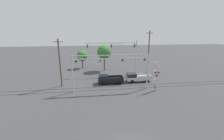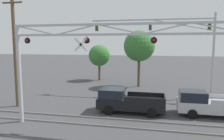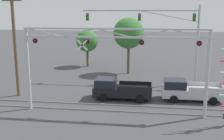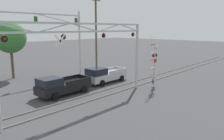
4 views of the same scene
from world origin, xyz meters
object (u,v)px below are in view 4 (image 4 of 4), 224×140
Objects in this scene: pickup_truck_lead at (61,86)px; utility_pole_right at (96,33)px; background_tree_far_left_verge at (10,38)px; pickup_truck_following at (104,75)px; crossing_gantry at (85,49)px; traffic_signal_span at (60,31)px; crossing_signal_mast at (154,67)px.

utility_pole_right reaches higher than pickup_truck_lead.
background_tree_far_left_verge reaches higher than pickup_truck_lead.
pickup_truck_lead is 0.99× the size of pickup_truck_following.
traffic_signal_span is (4.73, 10.35, 1.28)m from crossing_gantry.
pickup_truck_lead is (-8.13, 5.08, -1.33)m from crossing_signal_mast.
background_tree_far_left_verge reaches higher than crossing_gantry.
pickup_truck_following is (6.22, 0.44, 0.00)m from pickup_truck_lead.
pickup_truck_lead is (-4.69, -6.66, -5.03)m from traffic_signal_span.
background_tree_far_left_verge is (-4.73, 3.89, -0.80)m from traffic_signal_span.
crossing_gantry is 14.24m from background_tree_far_left_verge.
background_tree_far_left_verge is (-0.04, 10.55, 4.22)m from pickup_truck_lead.
crossing_gantry is 2.00× the size of background_tree_far_left_verge.
crossing_signal_mast reaches higher than pickup_truck_lead.
traffic_signal_span reaches higher than background_tree_far_left_verge.
pickup_truck_following is 0.76× the size of background_tree_far_left_verge.
crossing_gantry is at bearing 170.32° from crossing_signal_mast.
traffic_signal_span is 1.17× the size of utility_pole_right.
crossing_gantry is 8.63m from crossing_signal_mast.
background_tree_far_left_verge is at bearing 121.75° from pickup_truck_following.
utility_pole_right reaches higher than traffic_signal_span.
utility_pole_right is (11.11, 10.60, 0.93)m from crossing_gantry.
traffic_signal_span is 8.15m from pickup_truck_following.
crossing_gantry reaches higher than pickup_truck_lead.
pickup_truck_lead is at bearing -89.79° from background_tree_far_left_verge.
pickup_truck_lead is at bearing 148.02° from crossing_signal_mast.
utility_pole_right reaches higher than background_tree_far_left_verge.
pickup_truck_lead is 6.24m from pickup_truck_following.
background_tree_far_left_verge is (-8.17, 15.63, 2.89)m from crossing_signal_mast.
crossing_gantry is at bearing -89.98° from background_tree_far_left_verge.
pickup_truck_following is 9.35m from utility_pole_right.
traffic_signal_span is 9.57m from pickup_truck_lead.
traffic_signal_span is (-3.44, 11.74, 3.69)m from crossing_signal_mast.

